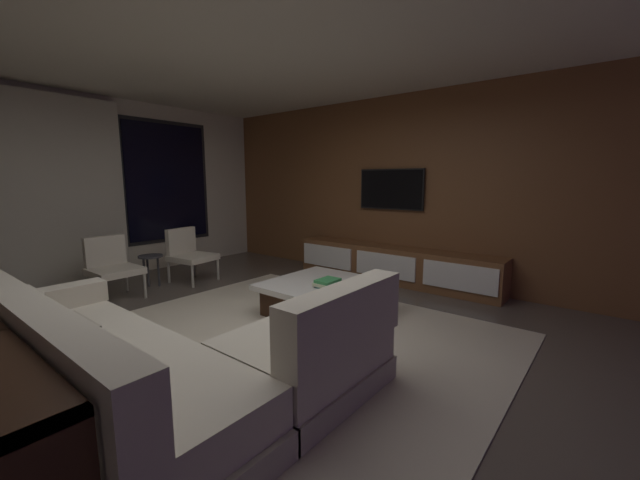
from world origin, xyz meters
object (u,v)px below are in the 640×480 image
(coffee_table, at_px, (324,298))
(book_stack_on_coffee_table, at_px, (327,283))
(accent_chair_by_curtain, at_px, (111,264))
(media_console, at_px, (395,265))
(accent_chair_near_window, at_px, (189,252))
(mounted_tv, at_px, (391,189))
(side_stool, at_px, (150,261))
(sectional_couch, at_px, (162,366))

(coffee_table, distance_m, book_stack_on_coffee_table, 0.29)
(coffee_table, relative_size, accent_chair_by_curtain, 1.49)
(media_console, bearing_deg, accent_chair_near_window, 126.90)
(accent_chair_near_window, bearing_deg, mounted_tv, -48.05)
(side_stool, xyz_separation_m, mounted_tv, (2.55, -2.31, 0.98))
(accent_chair_by_curtain, height_order, media_console, accent_chair_by_curtain)
(sectional_couch, bearing_deg, accent_chair_by_curtain, 73.07)
(book_stack_on_coffee_table, bearing_deg, side_stool, 101.86)
(sectional_couch, xyz_separation_m, media_console, (3.73, 0.27, -0.04))
(media_console, bearing_deg, book_stack_on_coffee_table, -175.38)
(accent_chair_by_curtain, relative_size, mounted_tv, 0.76)
(sectional_couch, distance_m, media_console, 3.74)
(coffee_table, height_order, accent_chair_near_window, accent_chair_near_window)
(book_stack_on_coffee_table, height_order, side_stool, side_stool)
(sectional_couch, bearing_deg, book_stack_on_coffee_table, 3.81)
(coffee_table, distance_m, accent_chair_near_window, 2.45)
(side_stool, bearing_deg, coffee_table, -74.80)
(accent_chair_near_window, relative_size, side_stool, 1.70)
(accent_chair_by_curtain, xyz_separation_m, mounted_tv, (3.08, -2.25, 0.92))
(accent_chair_by_curtain, xyz_separation_m, media_console, (2.90, -2.45, -0.18))
(sectional_couch, bearing_deg, accent_chair_near_window, 54.84)
(sectional_couch, height_order, accent_chair_by_curtain, sectional_couch)
(coffee_table, height_order, book_stack_on_coffee_table, book_stack_on_coffee_table)
(accent_chair_near_window, xyz_separation_m, media_console, (1.83, -2.43, -0.18))
(accent_chair_near_window, height_order, side_stool, accent_chair_near_window)
(coffee_table, height_order, side_stool, side_stool)
(book_stack_on_coffee_table, height_order, accent_chair_by_curtain, accent_chair_by_curtain)
(side_stool, bearing_deg, sectional_couch, -116.04)
(mounted_tv, bearing_deg, side_stool, 137.83)
(mounted_tv, bearing_deg, book_stack_on_coffee_table, -170.19)
(accent_chair_near_window, xyz_separation_m, mounted_tv, (2.01, -2.23, 0.92))
(book_stack_on_coffee_table, height_order, mounted_tv, mounted_tv)
(accent_chair_by_curtain, bearing_deg, sectional_couch, -106.93)
(accent_chair_by_curtain, height_order, mounted_tv, mounted_tv)
(side_stool, bearing_deg, accent_chair_by_curtain, -173.94)
(coffee_table, relative_size, book_stack_on_coffee_table, 4.50)
(accent_chair_by_curtain, distance_m, side_stool, 0.54)
(book_stack_on_coffee_table, xyz_separation_m, mounted_tv, (1.99, 0.34, 0.94))
(mounted_tv, bearing_deg, media_console, -132.39)
(book_stack_on_coffee_table, bearing_deg, mounted_tv, 9.81)
(accent_chair_near_window, distance_m, media_console, 3.05)
(media_console, relative_size, mounted_tv, 3.02)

